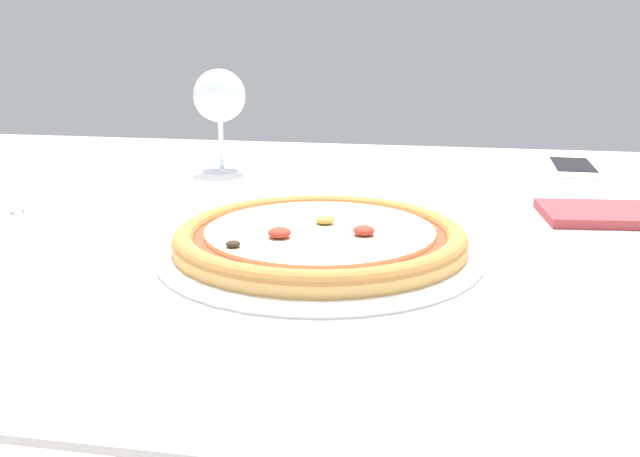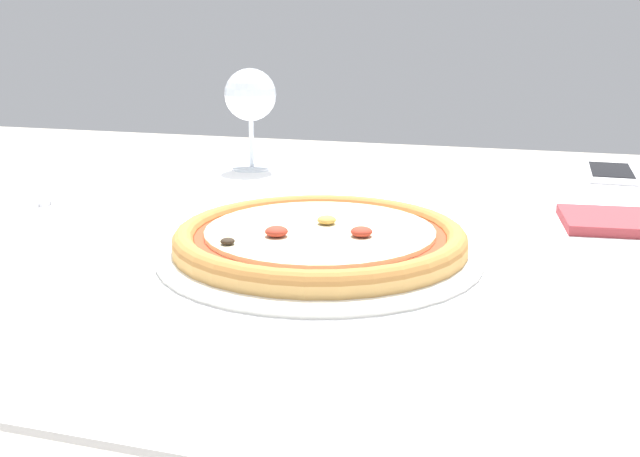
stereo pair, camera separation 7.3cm
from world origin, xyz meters
TOP-DOWN VIEW (x-y plane):
  - dining_table at (0.00, 0.00)m, footprint 1.13×1.09m
  - pizza_plate at (0.02, -0.18)m, footprint 0.33×0.33m
  - wine_glass_far_left at (-0.23, 0.24)m, footprint 0.08×0.08m
  - cell_phone at (0.34, 0.34)m, footprint 0.07×0.15m
  - napkin_folded at (0.33, 0.03)m, footprint 0.16×0.12m

SIDE VIEW (x-z plane):
  - dining_table at x=0.00m, z-range 0.27..0.98m
  - cell_phone at x=0.34m, z-range 0.71..0.72m
  - napkin_folded at x=0.33m, z-range 0.71..0.72m
  - pizza_plate at x=0.02m, z-range 0.70..0.74m
  - wine_glass_far_left at x=-0.23m, z-range 0.74..0.91m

